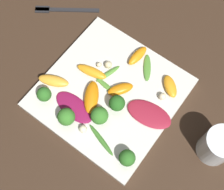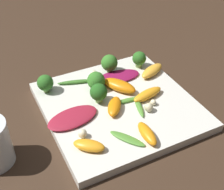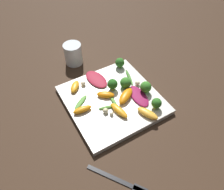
{
  "view_description": "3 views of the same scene",
  "coord_description": "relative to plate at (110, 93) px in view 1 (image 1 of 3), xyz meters",
  "views": [
    {
      "loc": [
        0.17,
        -0.22,
        0.68
      ],
      "look_at": [
        0.02,
        -0.01,
        0.04
      ],
      "focal_mm": 50.0,
      "sensor_mm": 36.0,
      "label": 1
    },
    {
      "loc": [
        0.24,
        0.44,
        0.43
      ],
      "look_at": [
        0.01,
        -0.01,
        0.04
      ],
      "focal_mm": 50.0,
      "sensor_mm": 36.0,
      "label": 2
    },
    {
      "loc": [
        -0.42,
        0.25,
        0.58
      ],
      "look_at": [
        0.0,
        0.0,
        0.03
      ],
      "focal_mm": 35.0,
      "sensor_mm": 36.0,
      "label": 3
    }
  ],
  "objects": [
    {
      "name": "orange_segment_5",
      "position": [
        0.11,
        0.09,
        0.02
      ],
      "size": [
        0.06,
        0.06,
        0.02
      ],
      "color": "orange",
      "rests_on": "plate"
    },
    {
      "name": "broccoli_floret_4",
      "position": [
        0.04,
        -0.02,
        0.03
      ],
      "size": [
        0.04,
        0.04,
        0.04
      ],
      "color": "#84AD5B",
      "rests_on": "plate"
    },
    {
      "name": "broccoli_floret_0",
      "position": [
        0.02,
        -0.07,
        0.03
      ],
      "size": [
        0.04,
        0.04,
        0.04
      ],
      "color": "#84AD5B",
      "rests_on": "plate"
    },
    {
      "name": "broccoli_floret_3",
      "position": [
        0.12,
        -0.1,
        0.03
      ],
      "size": [
        0.04,
        0.04,
        0.04
      ],
      "color": "#7A9E51",
      "rests_on": "plate"
    },
    {
      "name": "radicchio_leaf_1",
      "position": [
        -0.04,
        -0.08,
        0.01
      ],
      "size": [
        0.11,
        0.06,
        0.01
      ],
      "color": "maroon",
      "rests_on": "plate"
    },
    {
      "name": "arugula_sprig_0",
      "position": [
        0.05,
        -0.1,
        0.01
      ],
      "size": [
        0.08,
        0.03,
        0.01
      ],
      "color": "#3D7528",
      "rests_on": "plate"
    },
    {
      "name": "orange_segment_4",
      "position": [
        0.02,
        0.02,
        0.02
      ],
      "size": [
        0.06,
        0.06,
        0.02
      ],
      "color": "orange",
      "rests_on": "plate"
    },
    {
      "name": "broccoli_floret_2",
      "position": [
        -0.11,
        -0.1,
        0.03
      ],
      "size": [
        0.03,
        0.03,
        0.04
      ],
      "color": "#7A9E51",
      "rests_on": "plate"
    },
    {
      "name": "orange_segment_0",
      "position": [
        -0.12,
        -0.06,
        0.02
      ],
      "size": [
        0.08,
        0.05,
        0.02
      ],
      "color": "#FCAD33",
      "rests_on": "plate"
    },
    {
      "name": "broccoli_floret_1",
      "position": [
        -0.03,
        -0.11,
        0.03
      ],
      "size": [
        0.04,
        0.04,
        0.04
      ],
      "color": "#7A9E51",
      "rests_on": "plate"
    },
    {
      "name": "arugula_sprig_3",
      "position": [
        0.04,
        0.1,
        0.01
      ],
      "size": [
        0.05,
        0.07,
        0.01
      ],
      "color": "#518E33",
      "rests_on": "plate"
    },
    {
      "name": "radicchio_leaf_0",
      "position": [
        0.1,
        0.01,
        0.01
      ],
      "size": [
        0.11,
        0.07,
        0.01
      ],
      "color": "maroon",
      "rests_on": "plate"
    },
    {
      "name": "arugula_sprig_2",
      "position": [
        -0.01,
        0.01,
        0.01
      ],
      "size": [
        0.06,
        0.02,
        0.01
      ],
      "color": "#518E33",
      "rests_on": "plate"
    },
    {
      "name": "plate",
      "position": [
        0.0,
        0.0,
        0.0
      ],
      "size": [
        0.3,
        0.3,
        0.02
      ],
      "color": "silver",
      "rests_on": "ground_plane"
    },
    {
      "name": "macadamia_nut_3",
      "position": [
        -0.04,
        0.05,
        0.02
      ],
      "size": [
        0.02,
        0.02,
        0.02
      ],
      "color": "beige",
      "rests_on": "plate"
    },
    {
      "name": "macadamia_nut_2",
      "position": [
        -0.06,
        0.04,
        0.02
      ],
      "size": [
        0.01,
        0.01,
        0.01
      ],
      "color": "beige",
      "rests_on": "plate"
    },
    {
      "name": "orange_segment_2",
      "position": [
        -0.02,
        -0.04,
        0.02
      ],
      "size": [
        0.07,
        0.08,
        0.02
      ],
      "color": "orange",
      "rests_on": "plate"
    },
    {
      "name": "macadamia_nut_1",
      "position": [
        0.01,
        -0.11,
        0.02
      ],
      "size": [
        0.02,
        0.02,
        0.02
      ],
      "color": "beige",
      "rests_on": "plate"
    },
    {
      "name": "orange_segment_3",
      "position": [
        -0.06,
        0.01,
        0.02
      ],
      "size": [
        0.08,
        0.04,
        0.02
      ],
      "color": "orange",
      "rests_on": "plate"
    },
    {
      "name": "ground_plane",
      "position": [
        0.0,
        0.0,
        -0.01
      ],
      "size": [
        2.4,
        2.4,
        0.0
      ],
      "primitive_type": "plane",
      "color": "#382619"
    },
    {
      "name": "orange_segment_1",
      "position": [
        0.0,
        0.11,
        0.02
      ],
      "size": [
        0.03,
        0.06,
        0.02
      ],
      "color": "orange",
      "rests_on": "plate"
    },
    {
      "name": "arugula_sprig_1",
      "position": [
        -0.03,
        0.03,
        0.01
      ],
      "size": [
        0.03,
        0.07,
        0.01
      ],
      "color": "#518E33",
      "rests_on": "plate"
    },
    {
      "name": "macadamia_nut_0",
      "position": [
        0.1,
        0.06,
        0.02
      ],
      "size": [
        0.02,
        0.02,
        0.02
      ],
      "color": "beige",
      "rests_on": "plate"
    },
    {
      "name": "fork",
      "position": [
        -0.25,
        0.12,
        -0.01
      ],
      "size": [
        0.15,
        0.11,
        0.01
      ],
      "color": "#262628",
      "rests_on": "ground_plane"
    },
    {
      "name": "drinking_glass",
      "position": [
        0.26,
        0.03,
        0.03
      ],
      "size": [
        0.07,
        0.07,
        0.08
      ],
      "color": "white",
      "rests_on": "ground_plane"
    }
  ]
}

